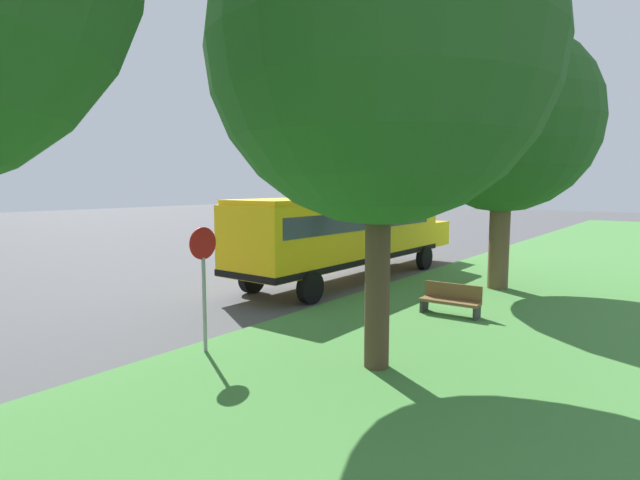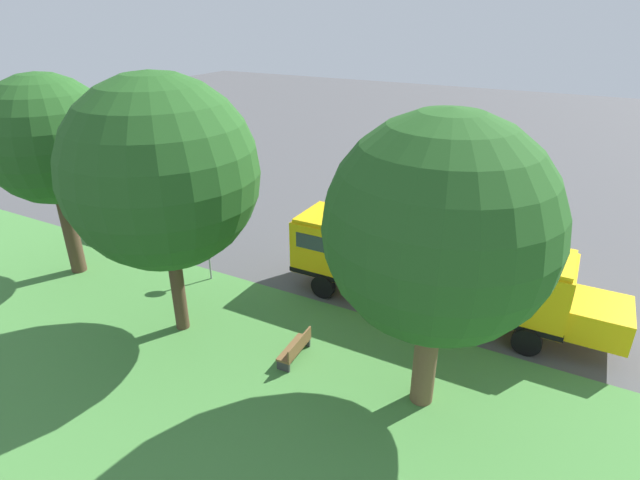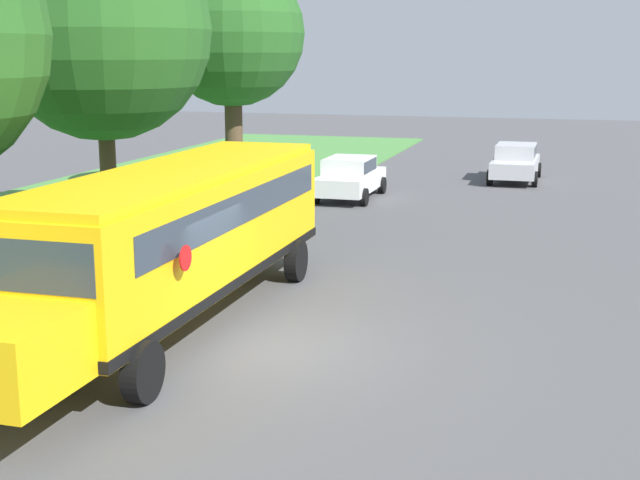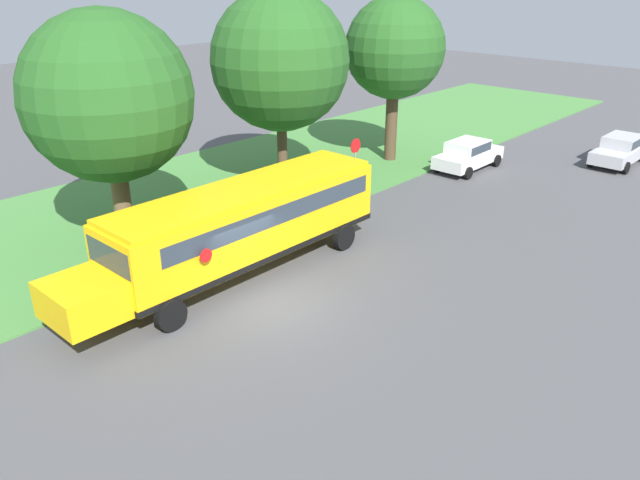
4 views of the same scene
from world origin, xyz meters
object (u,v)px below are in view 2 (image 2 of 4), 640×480
object	(u,v)px
oak_tree_far_end	(51,140)
park_bench	(296,348)
oak_tree_beside_bus	(435,229)
oak_tree_roadside_mid	(161,174)
car_silver_middle	(121,172)
school_bus	(430,264)
stop_sign	(208,244)
car_white_nearest	(124,218)

from	to	relation	value
oak_tree_far_end	park_bench	size ratio (longest dim) A/B	5.34
oak_tree_beside_bus	oak_tree_roadside_mid	bearing A→B (deg)	93.88
oak_tree_beside_bus	car_silver_middle	bearing A→B (deg)	66.80
car_silver_middle	park_bench	xyz separation A→B (m)	(-10.34, -19.73, -0.40)
car_silver_middle	park_bench	distance (m)	22.28
oak_tree_beside_bus	park_bench	bearing A→B (deg)	90.97
oak_tree_far_end	park_bench	distance (m)	13.12
school_bus	oak_tree_roadside_mid	distance (m)	10.29
school_bus	oak_tree_far_end	xyz separation A→B (m)	(-4.49, 14.75, 4.06)
school_bus	oak_tree_beside_bus	size ratio (longest dim) A/B	1.41
school_bus	car_silver_middle	bearing A→B (deg)	77.39
oak_tree_beside_bus	oak_tree_far_end	xyz separation A→B (m)	(0.73, 16.12, 0.28)
car_silver_middle	oak_tree_roadside_mid	xyz separation A→B (m)	(-10.87, -15.15, 5.13)
oak_tree_beside_bus	school_bus	bearing A→B (deg)	14.71
oak_tree_beside_bus	park_bench	size ratio (longest dim) A/B	5.41
car_silver_middle	oak_tree_roadside_mid	distance (m)	19.34
school_bus	park_bench	bearing A→B (deg)	151.51
oak_tree_far_end	stop_sign	world-z (taller)	oak_tree_far_end
car_silver_middle	oak_tree_beside_bus	size ratio (longest dim) A/B	0.50
stop_sign	park_bench	distance (m)	6.86
car_white_nearest	oak_tree_far_end	bearing A→B (deg)	-160.75
oak_tree_far_end	stop_sign	xyz separation A→B (m)	(2.14, -5.81, -4.24)
car_white_nearest	car_silver_middle	xyz separation A→B (m)	(5.60, 6.47, 0.00)
car_white_nearest	stop_sign	world-z (taller)	stop_sign
school_bus	car_white_nearest	world-z (taller)	school_bus
school_bus	oak_tree_far_end	world-z (taller)	oak_tree_far_end
park_bench	school_bus	bearing A→B (deg)	-28.49
school_bus	stop_sign	size ratio (longest dim) A/B	4.53
car_white_nearest	stop_sign	bearing A→B (deg)	-104.06
car_silver_middle	stop_sign	xyz separation A→B (m)	(-7.40, -13.66, 0.86)
school_bus	oak_tree_far_end	distance (m)	15.94
oak_tree_roadside_mid	stop_sign	bearing A→B (deg)	23.28
oak_tree_roadside_mid	stop_sign	size ratio (longest dim) A/B	3.36
oak_tree_beside_bus	stop_sign	distance (m)	11.41
oak_tree_far_end	stop_sign	distance (m)	7.51
car_silver_middle	park_bench	world-z (taller)	car_silver_middle
school_bus	car_white_nearest	size ratio (longest dim) A/B	2.82
stop_sign	park_bench	world-z (taller)	stop_sign
oak_tree_far_end	car_white_nearest	bearing A→B (deg)	19.25
school_bus	oak_tree_beside_bus	xyz separation A→B (m)	(-5.21, -1.37, 3.77)
car_white_nearest	oak_tree_far_end	distance (m)	6.59
school_bus	park_bench	size ratio (longest dim) A/B	7.65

